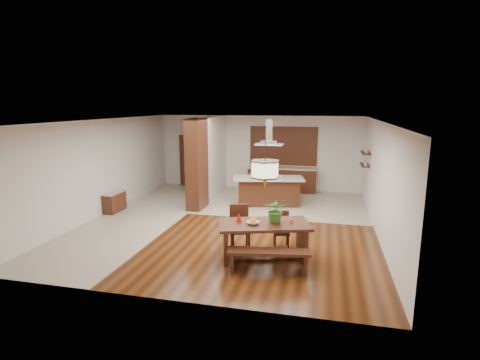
% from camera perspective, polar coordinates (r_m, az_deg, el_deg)
% --- Properties ---
extents(room_shell, '(9.00, 9.04, 2.92)m').
position_cam_1_polar(room_shell, '(10.44, -1.61, 4.45)').
color(room_shell, '#3B1C0A').
rests_on(room_shell, ground).
extents(tile_hallway, '(2.50, 9.00, 0.01)m').
position_cam_1_polar(tile_hallway, '(11.85, -14.59, -5.24)').
color(tile_hallway, '#C0B4A0').
rests_on(tile_hallway, ground).
extents(tile_kitchen, '(5.50, 4.00, 0.01)m').
position_cam_1_polar(tile_kitchen, '(13.03, 6.57, -3.42)').
color(tile_kitchen, '#C0B4A0').
rests_on(tile_kitchen, ground).
extents(soffit_band, '(8.00, 9.00, 0.02)m').
position_cam_1_polar(soffit_band, '(10.37, -1.64, 8.97)').
color(soffit_band, '#401D10').
rests_on(soffit_band, room_shell).
extents(partition_pier, '(0.45, 1.00, 2.90)m').
position_cam_1_polar(partition_pier, '(12.07, -6.60, 2.40)').
color(partition_pier, black).
rests_on(partition_pier, ground).
extents(partition_stub, '(0.18, 2.40, 2.90)m').
position_cam_1_polar(partition_stub, '(14.04, -3.73, 3.73)').
color(partition_stub, silver).
rests_on(partition_stub, ground).
extents(hallway_console, '(0.37, 0.88, 0.63)m').
position_cam_1_polar(hallway_console, '(12.45, -18.58, -3.19)').
color(hallway_console, black).
rests_on(hallway_console, ground).
extents(hallway_doorway, '(1.10, 0.20, 2.10)m').
position_cam_1_polar(hallway_doorway, '(15.54, -7.15, 2.93)').
color(hallway_doorway, black).
rests_on(hallway_doorway, ground).
extents(rear_counter, '(2.60, 0.62, 0.95)m').
position_cam_1_polar(rear_counter, '(14.60, 6.41, 0.11)').
color(rear_counter, black).
rests_on(rear_counter, ground).
extents(kitchen_window, '(2.60, 0.08, 1.50)m').
position_cam_1_polar(kitchen_window, '(14.66, 6.64, 5.19)').
color(kitchen_window, '#A46831').
rests_on(kitchen_window, room_shell).
extents(shelf_lower, '(0.26, 0.90, 0.04)m').
position_cam_1_polar(shelf_lower, '(12.83, 18.48, 2.20)').
color(shelf_lower, black).
rests_on(shelf_lower, room_shell).
extents(shelf_upper, '(0.26, 0.90, 0.04)m').
position_cam_1_polar(shelf_upper, '(12.78, 18.59, 3.97)').
color(shelf_upper, black).
rests_on(shelf_upper, room_shell).
extents(dining_table, '(2.15, 1.50, 0.81)m').
position_cam_1_polar(dining_table, '(8.25, 3.70, -7.97)').
color(dining_table, black).
rests_on(dining_table, ground).
extents(dining_bench, '(1.70, 0.62, 0.47)m').
position_cam_1_polar(dining_bench, '(7.73, 4.35, -12.24)').
color(dining_bench, black).
rests_on(dining_bench, ground).
extents(dining_chair_left, '(0.58, 0.58, 1.03)m').
position_cam_1_polar(dining_chair_left, '(8.79, 0.01, -7.27)').
color(dining_chair_left, black).
rests_on(dining_chair_left, ground).
extents(dining_chair_right, '(0.45, 0.45, 0.86)m').
position_cam_1_polar(dining_chair_right, '(8.93, 6.32, -7.62)').
color(dining_chair_right, black).
rests_on(dining_chair_right, ground).
extents(pendant_lantern, '(0.64, 0.64, 1.31)m').
position_cam_1_polar(pendant_lantern, '(7.85, 3.86, 3.44)').
color(pendant_lantern, beige).
rests_on(pendant_lantern, room_shell).
extents(foliage_plant, '(0.54, 0.48, 0.56)m').
position_cam_1_polar(foliage_plant, '(8.16, 5.53, -4.57)').
color(foliage_plant, '#377326').
rests_on(foliage_plant, dining_table).
extents(fruit_bowl, '(0.33, 0.33, 0.07)m').
position_cam_1_polar(fruit_bowl, '(8.07, 1.98, -6.54)').
color(fruit_bowl, '#BAADA2').
rests_on(fruit_bowl, dining_table).
extents(napkin_cone, '(0.16, 0.16, 0.22)m').
position_cam_1_polar(napkin_cone, '(8.19, -0.17, -5.70)').
color(napkin_cone, '#AE1C0C').
rests_on(napkin_cone, dining_table).
extents(gold_ornament, '(0.07, 0.07, 0.09)m').
position_cam_1_polar(gold_ornament, '(8.19, 7.87, -6.27)').
color(gold_ornament, gold).
rests_on(gold_ornament, dining_table).
extents(kitchen_island, '(2.46, 1.45, 0.95)m').
position_cam_1_polar(kitchen_island, '(12.58, 4.37, -1.65)').
color(kitchen_island, black).
rests_on(kitchen_island, ground).
extents(range_hood, '(0.90, 0.55, 0.87)m').
position_cam_1_polar(range_hood, '(12.29, 4.52, 7.37)').
color(range_hood, silver).
rests_on(range_hood, room_shell).
extents(island_cup, '(0.13, 0.13, 0.10)m').
position_cam_1_polar(island_cup, '(12.35, 6.08, 0.50)').
color(island_cup, white).
rests_on(island_cup, kitchen_island).
extents(microwave, '(0.59, 0.48, 0.28)m').
position_cam_1_polar(microwave, '(14.56, 3.39, 2.59)').
color(microwave, '#BABCC2').
rests_on(microwave, rear_counter).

